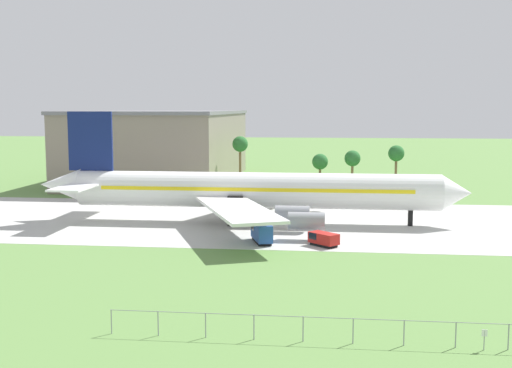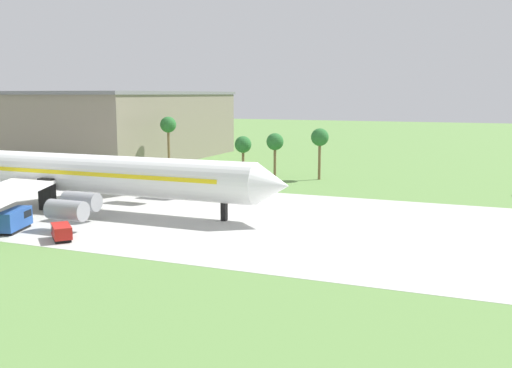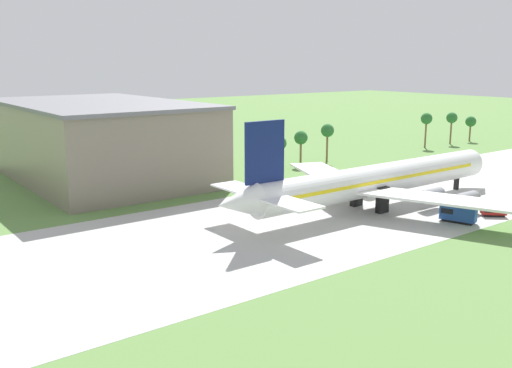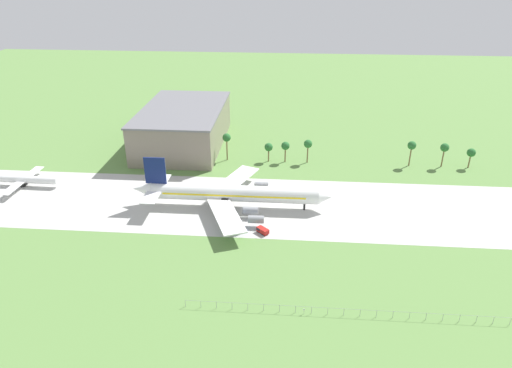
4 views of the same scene
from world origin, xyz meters
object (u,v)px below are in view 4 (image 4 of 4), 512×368
(regional_aircraft, at_px, (23,179))
(jet_airliner, at_px, (231,193))
(baggage_tug, at_px, (236,226))
(terminal_building, at_px, (184,126))
(no_stopping_sign, at_px, (304,311))
(catering_van, at_px, (262,230))

(regional_aircraft, bearing_deg, jet_airliner, -7.02)
(jet_airliner, relative_size, baggage_tug, 11.28)
(jet_airliner, distance_m, terminal_building, 66.89)
(no_stopping_sign, relative_size, terminal_building, 0.03)
(baggage_tug, bearing_deg, jet_airliner, 103.87)
(regional_aircraft, relative_size, no_stopping_sign, 16.90)
(catering_van, bearing_deg, regional_aircraft, 164.25)
(baggage_tug, distance_m, terminal_building, 82.48)
(jet_airliner, relative_size, no_stopping_sign, 42.31)
(regional_aircraft, height_order, baggage_tug, regional_aircraft)
(baggage_tug, xyz_separation_m, terminal_building, (-33.84, 74.84, 7.53))
(no_stopping_sign, distance_m, terminal_building, 126.11)
(regional_aircraft, bearing_deg, terminal_building, 42.93)
(regional_aircraft, distance_m, catering_van, 99.28)
(regional_aircraft, distance_m, baggage_tug, 90.60)
(terminal_building, bearing_deg, jet_airliner, -63.23)
(catering_van, bearing_deg, baggage_tug, 170.16)
(regional_aircraft, xyz_separation_m, baggage_tug, (86.94, -25.45, -1.31))
(regional_aircraft, xyz_separation_m, catering_van, (95.54, -26.94, -1.78))
(jet_airliner, bearing_deg, catering_van, -53.52)
(catering_van, xyz_separation_m, no_stopping_sign, (12.87, -36.72, 0.03))
(catering_van, bearing_deg, no_stopping_sign, -70.69)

